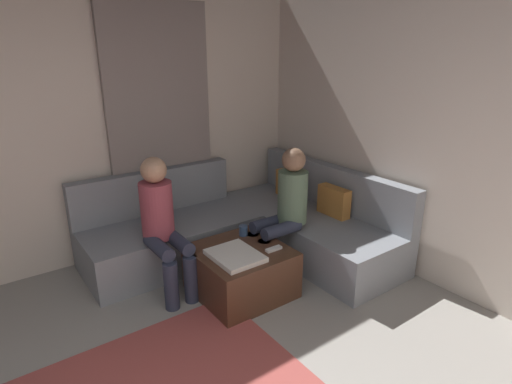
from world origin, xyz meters
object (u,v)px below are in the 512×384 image
Objects in this scene: game_remote at (274,249)px; person_on_couch_side at (162,221)px; coffee_mug at (243,231)px; person_on_couch_back at (284,206)px; sectional_couch at (250,227)px; ottoman at (241,271)px.

game_remote is 0.12× the size of person_on_couch_side.
game_remote is 0.98m from person_on_couch_side.
coffee_mug is 0.63× the size of game_remote.
coffee_mug is 0.45m from person_on_couch_back.
sectional_couch is 0.53m from coffee_mug.
sectional_couch is 2.12× the size of person_on_couch_side.
person_on_couch_back is at bearing 6.47° from sectional_couch.
sectional_couch is 3.36× the size of ottoman.
person_on_couch_side reaches higher than sectional_couch.
person_on_couch_side is at bearing 72.49° from person_on_couch_back.
game_remote is (0.77, -0.29, 0.15)m from sectional_couch.
sectional_couch is at bearing 138.95° from ottoman.
coffee_mug is 0.74m from person_on_couch_side.
coffee_mug is at bearing 162.41° from person_on_couch_side.
coffee_mug reaches higher than game_remote.
sectional_couch is 0.62m from person_on_couch_back.
person_on_couch_side reaches higher than ottoman.
coffee_mug is 0.08× the size of person_on_couch_side.
ottoman is at bearing 100.01° from person_on_couch_back.
coffee_mug is 0.08× the size of person_on_couch_back.
person_on_couch_side reaches higher than coffee_mug.
sectional_couch is at bearing 137.93° from coffee_mug.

